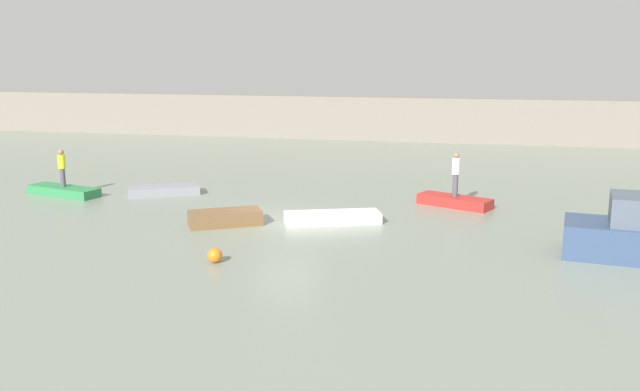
# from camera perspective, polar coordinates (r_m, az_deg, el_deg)

# --- Properties ---
(ground_plane) EXTENTS (120.00, 120.00, 0.00)m
(ground_plane) POSITION_cam_1_polar(r_m,az_deg,el_deg) (25.79, -2.82, -2.20)
(ground_plane) COLOR gray
(embankment_wall) EXTENTS (80.00, 1.20, 3.04)m
(embankment_wall) POSITION_cam_1_polar(r_m,az_deg,el_deg) (49.06, 4.73, 6.34)
(embankment_wall) COLOR gray
(embankment_wall) RESTS_ON ground_plane
(rowboat_green) EXTENTS (3.64, 1.89, 0.39)m
(rowboat_green) POSITION_cam_1_polar(r_m,az_deg,el_deg) (32.44, -20.39, 0.36)
(rowboat_green) COLOR #2D7F47
(rowboat_green) RESTS_ON ground_plane
(rowboat_grey) EXTENTS (3.21, 2.47, 0.40)m
(rowboat_grey) POSITION_cam_1_polar(r_m,az_deg,el_deg) (31.29, -12.77, 0.42)
(rowboat_grey) COLOR gray
(rowboat_grey) RESTS_ON ground_plane
(rowboat_brown) EXTENTS (2.82, 2.27, 0.54)m
(rowboat_brown) POSITION_cam_1_polar(r_m,az_deg,el_deg) (25.52, -7.84, -1.83)
(rowboat_brown) COLOR brown
(rowboat_brown) RESTS_ON ground_plane
(rowboat_white) EXTENTS (3.71, 2.31, 0.39)m
(rowboat_white) POSITION_cam_1_polar(r_m,az_deg,el_deg) (25.62, 1.03, -1.83)
(rowboat_white) COLOR white
(rowboat_white) RESTS_ON ground_plane
(rowboat_red) EXTENTS (3.16, 2.18, 0.41)m
(rowboat_red) POSITION_cam_1_polar(r_m,az_deg,el_deg) (28.82, 11.05, -0.48)
(rowboat_red) COLOR red
(rowboat_red) RESTS_ON ground_plane
(person_white_shirt) EXTENTS (0.32, 0.32, 1.82)m
(person_white_shirt) POSITION_cam_1_polar(r_m,az_deg,el_deg) (28.59, 11.15, 1.92)
(person_white_shirt) COLOR #4C4C56
(person_white_shirt) RESTS_ON rowboat_red
(person_hiviz_shirt) EXTENTS (0.32, 0.32, 1.65)m
(person_hiviz_shirt) POSITION_cam_1_polar(r_m,az_deg,el_deg) (32.25, -20.53, 2.30)
(person_hiviz_shirt) COLOR #4C4C56
(person_hiviz_shirt) RESTS_ON rowboat_green
(mooring_buoy) EXTENTS (0.45, 0.45, 0.45)m
(mooring_buoy) POSITION_cam_1_polar(r_m,az_deg,el_deg) (21.12, -8.67, -4.91)
(mooring_buoy) COLOR orange
(mooring_buoy) RESTS_ON ground_plane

